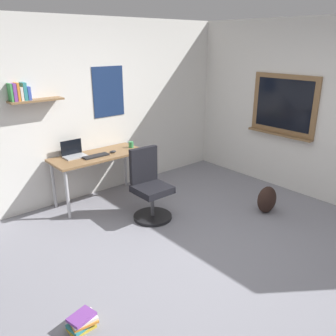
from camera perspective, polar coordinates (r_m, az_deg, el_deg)
ground_plane at (r=4.03m, az=6.44°, el=-14.35°), size 5.20×5.20×0.00m
wall_back at (r=5.38m, az=-12.54°, el=9.20°), size 5.00×0.30×2.60m
wall_right at (r=5.50m, az=24.80°, el=8.05°), size 0.22×5.00×2.60m
desk at (r=5.18m, az=-11.32°, el=1.31°), size 1.34×0.57×0.73m
office_chair at (r=4.68m, az=-3.02°, el=-3.42°), size 0.52×0.52×0.95m
laptop at (r=5.13m, az=-15.12°, el=2.41°), size 0.31×0.21×0.23m
keyboard at (r=5.06m, az=-11.65°, el=1.94°), size 0.37×0.13×0.02m
computer_mouse at (r=5.19m, az=-8.97°, el=2.65°), size 0.10×0.06×0.03m
coffee_mug at (r=5.41m, az=-6.04°, el=3.81°), size 0.08×0.08×0.09m
backpack at (r=5.08m, az=15.80°, el=-4.96°), size 0.32×0.22×0.38m
book_stack_on_floor at (r=3.26m, az=-13.81°, el=-23.14°), size 0.25×0.20×0.14m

